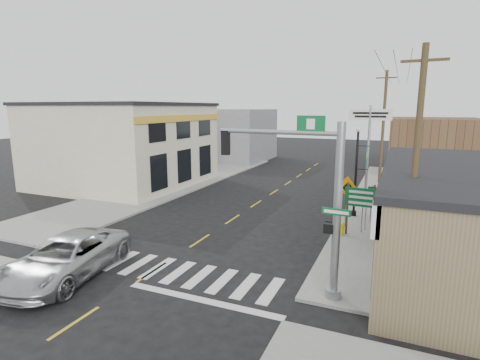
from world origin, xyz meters
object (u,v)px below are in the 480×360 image
at_px(dance_center_sign, 370,127).
at_px(utility_pole_near, 415,168).
at_px(traffic_signal_pole, 316,191).
at_px(suv, 67,257).
at_px(bare_tree, 438,181).
at_px(guide_sign, 360,203).
at_px(fire_hydrant, 342,228).
at_px(lamp_post, 357,165).
at_px(utility_pole_far, 383,126).

relative_size(dance_center_sign, utility_pole_near, 0.78).
bearing_deg(traffic_signal_pole, suv, -162.65).
relative_size(bare_tree, utility_pole_near, 0.52).
distance_m(suv, guide_sign, 13.76).
bearing_deg(fire_hydrant, dance_center_sign, 88.93).
bearing_deg(fire_hydrant, guide_sign, 13.70).
relative_size(guide_sign, lamp_post, 0.51).
bearing_deg(suv, bare_tree, 18.24).
relative_size(guide_sign, fire_hydrant, 4.09).
xyz_separation_m(guide_sign, fire_hydrant, (-0.81, -0.20, -1.40)).
relative_size(lamp_post, utility_pole_far, 0.56).
height_order(traffic_signal_pole, fire_hydrant, traffic_signal_pole).
xyz_separation_m(guide_sign, bare_tree, (3.17, -2.27, 1.78)).
distance_m(traffic_signal_pole, bare_tree, 6.20).
bearing_deg(dance_center_sign, bare_tree, -70.97).
xyz_separation_m(suv, bare_tree, (13.35, 6.93, 2.87)).
distance_m(suv, utility_pole_near, 13.60).
relative_size(utility_pole_near, utility_pole_far, 0.90).
bearing_deg(bare_tree, dance_center_sign, 106.02).
bearing_deg(bare_tree, suv, -152.57).
height_order(bare_tree, utility_pole_far, utility_pole_far).
relative_size(fire_hydrant, bare_tree, 0.15).
distance_m(traffic_signal_pole, fire_hydrant, 7.56).
xyz_separation_m(suv, dance_center_sign, (9.58, 20.06, 4.36)).
distance_m(guide_sign, fire_hydrant, 1.63).
bearing_deg(lamp_post, fire_hydrant, -98.09).
distance_m(guide_sign, lamp_post, 3.99).
relative_size(guide_sign, dance_center_sign, 0.41).
bearing_deg(guide_sign, utility_pole_far, 92.60).
height_order(dance_center_sign, utility_pole_far, utility_pole_far).
bearing_deg(utility_pole_near, utility_pole_far, 102.61).
bearing_deg(suv, guide_sign, 32.93).
height_order(suv, utility_pole_far, utility_pole_far).
height_order(fire_hydrant, dance_center_sign, dance_center_sign).
bearing_deg(traffic_signal_pole, utility_pole_near, 38.17).
xyz_separation_m(dance_center_sign, utility_pole_far, (0.77, 4.43, -0.13)).
distance_m(lamp_post, utility_pole_far, 11.75).
height_order(traffic_signal_pole, guide_sign, traffic_signal_pole).
xyz_separation_m(guide_sign, utility_pole_far, (0.17, 15.29, 3.14)).
height_order(lamp_post, utility_pole_far, utility_pole_far).
relative_size(traffic_signal_pole, lamp_post, 1.16).
bearing_deg(traffic_signal_pole, lamp_post, 92.49).
bearing_deg(lamp_post, dance_center_sign, 84.52).
xyz_separation_m(lamp_post, dance_center_sign, (0.02, 7.16, 1.92)).
bearing_deg(dance_center_sign, suv, -112.52).
height_order(fire_hydrant, utility_pole_far, utility_pole_far).
bearing_deg(guide_sign, traffic_signal_pole, -93.88).
xyz_separation_m(lamp_post, utility_pole_near, (2.79, -8.59, 1.30)).
bearing_deg(dance_center_sign, traffic_signal_pole, -87.87).
relative_size(dance_center_sign, utility_pole_far, 0.70).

